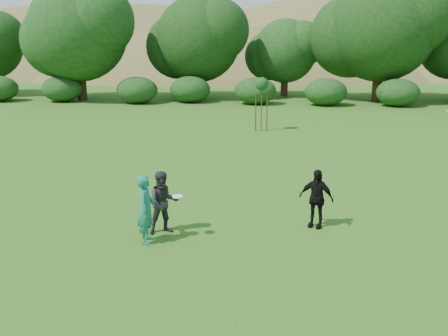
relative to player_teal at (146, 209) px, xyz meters
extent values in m
plane|color=#19470C|center=(1.68, 0.16, -0.87)|extent=(120.00, 120.00, 0.00)
imported|color=#19705F|center=(0.00, 0.00, 0.00)|extent=(0.43, 0.64, 1.73)
imported|color=#29292C|center=(0.31, 0.62, -0.04)|extent=(0.98, 0.89, 1.66)
imported|color=black|center=(4.27, 1.36, -0.07)|extent=(1.01, 0.73, 1.59)
cylinder|color=white|center=(0.74, 0.30, 0.25)|extent=(0.27, 0.27, 0.03)
cylinder|color=#3D2E17|center=(2.79, 15.15, 0.38)|extent=(0.05, 0.05, 2.50)
sphere|color=#18441B|center=(2.79, 15.15, 1.63)|extent=(0.70, 0.70, 0.70)
cylinder|color=#3B2D17|center=(2.49, 15.15, 0.13)|extent=(0.06, 0.06, 2.00)
cylinder|color=#3F3018|center=(3.09, 15.15, 0.13)|extent=(0.06, 0.06, 2.00)
ellipsoid|color=olive|center=(-23.32, 70.16, -12.97)|extent=(110.00, 70.00, 44.00)
ellipsoid|color=olive|center=(21.68, 72.16, -15.17)|extent=(100.00, 64.00, 52.00)
ellipsoid|color=olive|center=(-3.32, 58.16, -8.57)|extent=(80.00, 50.00, 28.00)
cylinder|color=#3A2616|center=(-11.32, 27.16, 0.71)|extent=(0.73, 0.73, 3.15)
sphere|color=#194214|center=(-11.32, 27.16, 4.36)|extent=(7.54, 7.54, 7.54)
cylinder|color=#3A2616|center=(-2.32, 29.16, 0.53)|extent=(0.68, 0.68, 2.80)
sphere|color=#194214|center=(-2.32, 29.16, 3.79)|extent=(6.73, 6.73, 6.73)
cylinder|color=#3A2616|center=(4.68, 31.16, 0.27)|extent=(0.60, 0.60, 2.27)
sphere|color=#194214|center=(4.68, 31.16, 2.85)|extent=(5.22, 5.22, 5.22)
cylinder|color=#3A2616|center=(11.68, 28.16, 0.80)|extent=(0.76, 0.76, 3.32)
sphere|color=#194214|center=(11.68, 28.16, 4.70)|extent=(8.12, 8.12, 8.12)
camera|label=1|loc=(2.76, -11.36, 4.13)|focal=40.00mm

